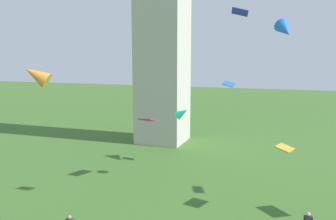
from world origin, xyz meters
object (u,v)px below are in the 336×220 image
at_px(kite_flying_4, 182,113).
at_px(kite_flying_6, 148,120).
at_px(kite_flying_1, 285,30).
at_px(kite_flying_8, 229,84).
at_px(kite_flying_3, 36,75).
at_px(kite_flying_5, 285,148).
at_px(kite_flying_0, 240,12).

relative_size(kite_flying_4, kite_flying_6, 0.82).
relative_size(kite_flying_1, kite_flying_8, 2.12).
distance_m(kite_flying_1, kite_flying_3, 21.69).
distance_m(kite_flying_4, kite_flying_8, 5.95).
bearing_deg(kite_flying_8, kite_flying_1, -173.55).
relative_size(kite_flying_4, kite_flying_5, 0.84).
bearing_deg(kite_flying_0, kite_flying_3, 167.33).
relative_size(kite_flying_4, kite_flying_8, 1.16).
distance_m(kite_flying_5, kite_flying_8, 10.20).
distance_m(kite_flying_4, kite_flying_5, 8.96).
bearing_deg(kite_flying_4, kite_flying_5, -103.61).
distance_m(kite_flying_5, kite_flying_6, 11.19).
relative_size(kite_flying_6, kite_flying_8, 1.41).
xyz_separation_m(kite_flying_6, kite_flying_8, (5.76, 5.57, 2.77)).
xyz_separation_m(kite_flying_3, kite_flying_5, (20.35, -0.36, -4.44)).
bearing_deg(kite_flying_0, kite_flying_4, 129.13).
relative_size(kite_flying_1, kite_flying_3, 0.86).
xyz_separation_m(kite_flying_3, kite_flying_6, (9.47, 2.17, -3.72)).
xyz_separation_m(kite_flying_1, kite_flying_6, (-10.43, -5.57, -7.52)).
bearing_deg(kite_flying_6, kite_flying_0, 63.78).
bearing_deg(kite_flying_1, kite_flying_6, 179.25).
distance_m(kite_flying_0, kite_flying_3, 17.99).
bearing_deg(kite_flying_4, kite_flying_3, 113.50).
xyz_separation_m(kite_flying_5, kite_flying_6, (-10.88, 2.53, 0.72)).
bearing_deg(kite_flying_8, kite_flying_6, 50.37).
xyz_separation_m(kite_flying_4, kite_flying_6, (-2.72, -0.92, -0.63)).
height_order(kite_flying_0, kite_flying_3, kite_flying_0).
distance_m(kite_flying_3, kite_flying_4, 12.95).
relative_size(kite_flying_1, kite_flying_6, 1.51).
distance_m(kite_flying_1, kite_flying_6, 14.02).
xyz_separation_m(kite_flying_1, kite_flying_3, (-19.90, -7.74, -3.80)).
bearing_deg(kite_flying_3, kite_flying_1, 86.06).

